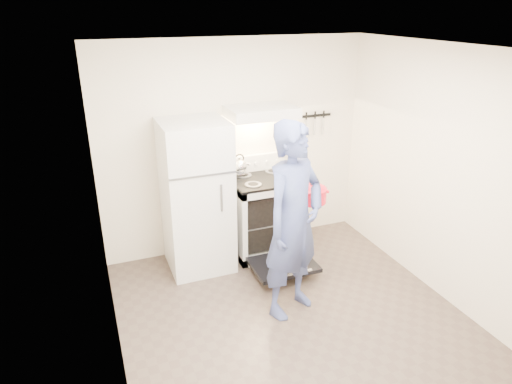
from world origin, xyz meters
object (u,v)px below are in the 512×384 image
stove_body (263,216)px  dutch_oven (311,195)px  person (294,222)px  tea_kettle (239,165)px  refrigerator (196,197)px

stove_body → dutch_oven: bearing=-77.0°
person → dutch_oven: size_ratio=5.13×
stove_body → tea_kettle: tea_kettle is taller
refrigerator → person: bearing=-61.2°
dutch_oven → tea_kettle: bearing=112.9°
dutch_oven → person: bearing=-136.2°
refrigerator → tea_kettle: refrigerator is taller
person → dutch_oven: person is taller
stove_body → tea_kettle: (-0.23, 0.18, 0.62)m
tea_kettle → dutch_oven: tea_kettle is taller
stove_body → dutch_oven: (0.19, -0.82, 0.57)m
person → stove_body: bearing=56.9°
refrigerator → tea_kettle: (0.58, 0.20, 0.23)m
stove_body → refrigerator: bearing=-178.2°
refrigerator → stove_body: (0.81, 0.02, -0.39)m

